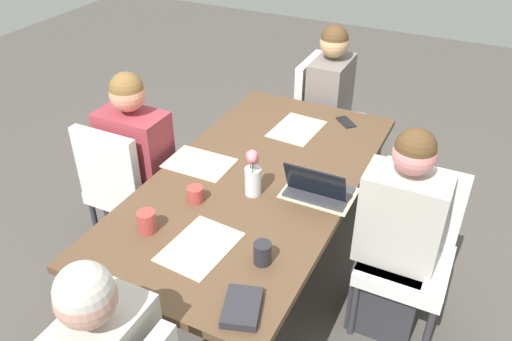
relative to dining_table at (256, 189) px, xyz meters
name	(u,v)px	position (x,y,z in m)	size (l,w,h in m)	color
ground_plane	(256,277)	(0.00, 0.00, -0.66)	(10.00, 10.00, 0.00)	#4C4742
dining_table	(256,189)	(0.00, 0.00, 0.00)	(1.99, 1.02, 0.73)	brown
chair_head_right_left_mid	(321,112)	(1.33, 0.10, -0.16)	(0.44, 0.44, 0.90)	silver
person_head_right_left_mid	(328,114)	(1.27, 0.03, -0.13)	(0.40, 0.36, 1.19)	#2D2D33
chair_far_left_far	(124,183)	(-0.09, 0.85, -0.16)	(0.44, 0.44, 0.90)	silver
person_far_left_far	(139,176)	(-0.01, 0.79, -0.13)	(0.36, 0.40, 1.19)	#2D2D33
chair_near_right_near	(411,244)	(0.12, -0.83, -0.16)	(0.44, 0.44, 0.90)	silver
person_near_right_near	(396,245)	(0.04, -0.77, -0.13)	(0.36, 0.40, 1.19)	#2D2D33
flower_vase	(253,172)	(-0.13, -0.05, 0.21)	(0.10, 0.09, 0.26)	silver
placemat_head_left_left_near	(200,247)	(-0.60, -0.02, 0.07)	(0.36, 0.26, 0.00)	beige
placemat_head_right_left_mid	(297,129)	(0.60, 0.01, 0.07)	(0.36, 0.26, 0.00)	beige
placemat_far_left_far	(199,163)	(-0.01, 0.35, 0.07)	(0.36, 0.26, 0.00)	beige
placemat_near_right_near	(319,193)	(0.02, -0.35, 0.07)	(0.36, 0.26, 0.00)	beige
laptop_near_right_near	(318,189)	(0.00, -0.35, 0.12)	(0.22, 0.32, 0.20)	#38383D
coffee_mug_near_left	(147,222)	(-0.61, 0.26, 0.12)	(0.09, 0.09, 0.10)	#AD3D38
coffee_mug_near_right	(263,253)	(-0.56, -0.31, 0.12)	(0.08, 0.08, 0.10)	#232328
coffee_mug_centre_left	(195,194)	(-0.31, 0.18, 0.11)	(0.08, 0.08, 0.08)	#AD3D38
book_red_cover	(242,307)	(-0.84, -0.35, 0.09)	(0.20, 0.14, 0.04)	#28282D
phone_black	(346,122)	(0.82, -0.24, 0.08)	(0.15, 0.07, 0.01)	black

